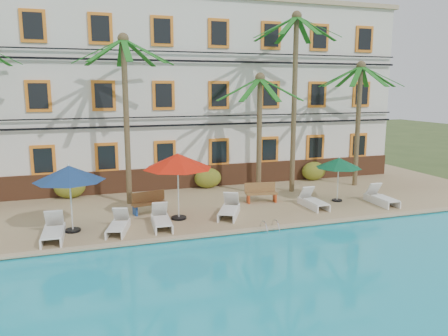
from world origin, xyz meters
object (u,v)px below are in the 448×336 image
object	(u,v)px
bench_right	(261,192)
lounger_a	(53,231)
lounger_c	(161,220)
pool_ladder	(270,230)
lounger_e	(313,201)
palm_b	(125,96)
lounger_b	(118,225)
palm_d	(295,80)
umbrella_red	(178,162)
palm_e	(359,105)
palm_c	(259,115)
lounger_f	(381,198)
bench_left	(149,202)
lounger_d	(229,209)
umbrella_green	(339,163)
umbrella_blue	(69,174)

from	to	relation	value
bench_right	lounger_a	bearing A→B (deg)	-164.94
lounger_c	pool_ladder	bearing A→B (deg)	-22.78
lounger_c	lounger_e	world-z (taller)	lounger_c
palm_b	lounger_b	distance (m)	6.32
palm_d	umbrella_red	distance (m)	8.10
palm_d	palm_e	size ratio (longest dim) A/B	1.34
palm_c	umbrella_red	bearing A→B (deg)	-147.65
palm_e	lounger_a	bearing A→B (deg)	-164.84
lounger_f	bench_left	size ratio (longest dim) A/B	1.25
lounger_d	palm_b	bearing A→B (deg)	137.96
palm_e	pool_ladder	world-z (taller)	palm_e
lounger_d	lounger_f	xyz separation A→B (m)	(7.44, -0.36, -0.01)
palm_c	pool_ladder	distance (m)	7.14
umbrella_red	umbrella_green	xyz separation A→B (m)	(7.90, 0.48, -0.57)
umbrella_green	bench_left	xyz separation A→B (m)	(-8.95, 0.84, -1.38)
palm_c	lounger_c	bearing A→B (deg)	-145.65
lounger_e	bench_right	xyz separation A→B (m)	(-1.88, 1.61, 0.18)
palm_b	umbrella_red	distance (m)	4.41
umbrella_blue	lounger_d	distance (m)	6.60
umbrella_red	bench_left	xyz separation A→B (m)	(-1.05, 1.32, -1.96)
palm_b	bench_left	distance (m)	4.95
palm_b	umbrella_red	world-z (taller)	palm_b
bench_left	palm_e	bearing A→B (deg)	9.18
palm_e	pool_ladder	bearing A→B (deg)	-143.69
pool_ladder	bench_right	bearing A→B (deg)	71.49
umbrella_blue	lounger_d	world-z (taller)	umbrella_blue
palm_d	umbrella_red	size ratio (longest dim) A/B	3.20
lounger_c	lounger_d	size ratio (longest dim) A/B	0.93
umbrella_green	umbrella_blue	bearing A→B (deg)	-176.26
bench_left	bench_right	bearing A→B (deg)	1.57
lounger_c	lounger_f	distance (m)	10.45
lounger_d	bench_right	xyz separation A→B (m)	(2.21, 1.74, 0.16)
palm_c	umbrella_blue	world-z (taller)	palm_c
lounger_c	bench_right	xyz separation A→B (m)	(5.22, 2.31, 0.18)
palm_e	bench_right	bearing A→B (deg)	-164.69
lounger_b	lounger_f	xyz separation A→B (m)	(12.10, 0.30, 0.02)
palm_b	umbrella_green	bearing A→B (deg)	-15.65
lounger_d	lounger_b	bearing A→B (deg)	-172.04
umbrella_blue	bench_left	distance (m)	3.95
lounger_a	lounger_f	bearing A→B (deg)	1.49
palm_d	bench_left	distance (m)	9.58
palm_e	lounger_e	world-z (taller)	palm_e
umbrella_blue	bench_right	world-z (taller)	umbrella_blue
umbrella_blue	pool_ladder	world-z (taller)	umbrella_blue
lounger_a	lounger_c	world-z (taller)	lounger_a
palm_e	lounger_f	size ratio (longest dim) A/B	3.47
palm_d	umbrella_green	xyz separation A→B (m)	(1.16, -2.51, -3.93)
lounger_c	lounger_d	world-z (taller)	lounger_d
umbrella_red	lounger_a	world-z (taller)	umbrella_red
palm_d	lounger_f	distance (m)	7.15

